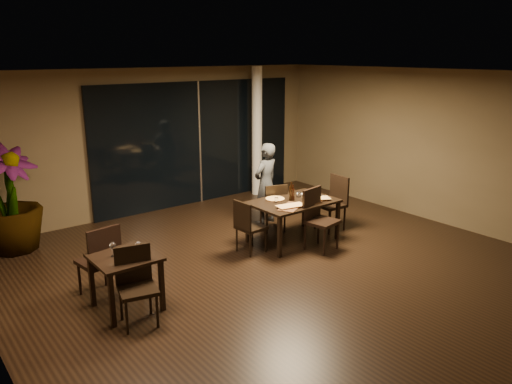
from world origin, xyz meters
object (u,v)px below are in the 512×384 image
at_px(bottle_a, 291,193).
at_px(main_table, 293,205).
at_px(side_table, 125,265).
at_px(potted_plant, 9,199).
at_px(chair_main_left, 247,224).
at_px(chair_side_far, 101,258).
at_px(chair_main_right, 334,200).
at_px(chair_main_near, 317,216).
at_px(bottle_b, 293,193).
at_px(chair_main_far, 274,205).
at_px(chair_side_near, 136,281).
at_px(diner, 266,184).
at_px(bottle_c, 291,191).

bearing_deg(bottle_a, main_table, -65.76).
bearing_deg(main_table, side_table, -171.63).
bearing_deg(main_table, potted_plant, 147.51).
bearing_deg(chair_main_left, chair_side_far, 87.34).
bearing_deg(chair_main_right, chair_main_near, -58.42).
height_order(chair_main_near, bottle_b, chair_main_near).
relative_size(chair_side_far, potted_plant, 0.57).
bearing_deg(chair_main_far, bottle_a, 103.33).
bearing_deg(potted_plant, chair_main_far, -26.15).
height_order(chair_main_far, potted_plant, potted_plant).
xyz_separation_m(main_table, chair_main_far, (0.04, 0.58, -0.15)).
xyz_separation_m(side_table, chair_side_near, (-0.03, -0.39, -0.07)).
relative_size(diner, potted_plant, 0.88).
xyz_separation_m(chair_main_near, bottle_c, (-0.07, 0.60, 0.32)).
height_order(chair_main_far, bottle_b, bottle_b).
relative_size(chair_side_far, bottle_b, 3.70).
xyz_separation_m(chair_side_far, bottle_a, (3.51, 0.04, 0.30)).
relative_size(chair_main_left, bottle_a, 3.30).
xyz_separation_m(main_table, chair_main_left, (-0.99, 0.04, -0.16)).
height_order(side_table, chair_side_near, chair_side_near).
xyz_separation_m(side_table, bottle_b, (3.41, 0.53, 0.27)).
relative_size(chair_main_far, bottle_c, 2.93).
height_order(chair_side_near, bottle_b, bottle_b).
relative_size(chair_main_left, chair_main_right, 0.89).
height_order(bottle_b, bottle_c, bottle_c).
bearing_deg(diner, chair_main_far, 56.92).
height_order(chair_main_left, bottle_c, bottle_c).
bearing_deg(bottle_b, chair_main_right, -2.17).
bearing_deg(chair_main_right, diner, -139.40).
relative_size(chair_side_near, bottle_b, 3.47).
bearing_deg(chair_side_far, diner, -172.58).
xyz_separation_m(side_table, chair_main_right, (4.44, 0.49, -0.04)).
bearing_deg(bottle_a, chair_main_near, -78.98).
relative_size(side_table, bottle_c, 2.50).
bearing_deg(chair_main_right, bottle_b, -88.98).
bearing_deg(bottle_a, diner, 76.27).
distance_m(chair_main_near, chair_main_right, 1.08).
height_order(diner, potted_plant, potted_plant).
bearing_deg(diner, chair_side_far, 3.54).
bearing_deg(side_table, bottle_c, 9.65).
relative_size(potted_plant, bottle_b, 6.51).
distance_m(chair_main_left, bottle_c, 1.09).
height_order(chair_main_near, chair_main_left, chair_main_near).
bearing_deg(bottle_b, chair_main_left, 179.51).
bearing_deg(potted_plant, bottle_c, -31.56).
height_order(chair_main_far, chair_main_right, chair_main_right).
distance_m(chair_main_far, chair_main_right, 1.16).
xyz_separation_m(main_table, bottle_b, (0.01, 0.03, 0.22)).
bearing_deg(chair_main_left, chair_main_near, -120.85).
bearing_deg(chair_side_near, bottle_b, 27.91).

